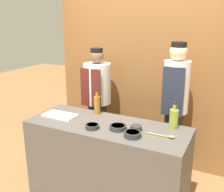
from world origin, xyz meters
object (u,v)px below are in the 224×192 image
(sauce_bowl_green, at_px, (132,134))
(sauce_bowl_yellow, at_px, (136,128))
(sauce_bowl_red, at_px, (118,127))
(wooden_spoon, at_px, (165,136))
(sauce_bowl_white, at_px, (92,126))
(chef_right, at_px, (174,108))
(bottle_amber, at_px, (97,104))
(chef_left, at_px, (97,103))
(bottle_oil, at_px, (174,118))
(cutting_board, at_px, (60,115))

(sauce_bowl_green, height_order, sauce_bowl_yellow, same)
(sauce_bowl_red, bearing_deg, wooden_spoon, 4.71)
(sauce_bowl_white, xyz_separation_m, chef_right, (0.62, 0.90, 0.01))
(bottle_amber, xyz_separation_m, chef_right, (0.79, 0.50, -0.07))
(chef_right, bearing_deg, bottle_amber, -147.74)
(wooden_spoon, relative_size, chef_left, 0.16)
(bottle_oil, bearing_deg, cutting_board, -168.93)
(sauce_bowl_red, bearing_deg, bottle_amber, 143.58)
(sauce_bowl_green, relative_size, chef_right, 0.09)
(sauce_bowl_red, height_order, sauce_bowl_white, same)
(bottle_amber, bearing_deg, wooden_spoon, -16.66)
(sauce_bowl_yellow, xyz_separation_m, sauce_bowl_white, (-0.42, -0.16, -0.00))
(bottle_oil, bearing_deg, chef_left, 156.38)
(bottle_amber, bearing_deg, cutting_board, -142.14)
(bottle_oil, height_order, wooden_spoon, bottle_oil)
(sauce_bowl_yellow, xyz_separation_m, chef_right, (0.20, 0.74, 0.01))
(sauce_bowl_red, xyz_separation_m, bottle_amber, (-0.41, 0.31, 0.09))
(sauce_bowl_yellow, distance_m, cutting_board, 0.93)
(sauce_bowl_yellow, xyz_separation_m, chef_left, (-0.87, 0.74, -0.08))
(cutting_board, distance_m, chef_left, 0.77)
(sauce_bowl_red, distance_m, bottle_oil, 0.57)
(chef_right, bearing_deg, sauce_bowl_white, -124.50)
(bottle_oil, bearing_deg, sauce_bowl_red, -149.89)
(sauce_bowl_red, height_order, bottle_amber, bottle_amber)
(sauce_bowl_red, distance_m, cutting_board, 0.76)
(sauce_bowl_green, xyz_separation_m, bottle_oil, (0.29, 0.38, 0.08))
(sauce_bowl_yellow, distance_m, bottle_oil, 0.40)
(sauce_bowl_red, xyz_separation_m, sauce_bowl_yellow, (0.17, 0.06, 0.00))
(bottle_amber, bearing_deg, bottle_oil, -1.35)
(bottle_amber, bearing_deg, chef_right, 32.26)
(cutting_board, bearing_deg, wooden_spoon, -0.08)
(bottle_oil, distance_m, chef_left, 1.31)
(bottle_amber, relative_size, chef_right, 0.17)
(sauce_bowl_red, relative_size, bottle_oil, 0.62)
(sauce_bowl_red, bearing_deg, chef_left, 130.94)
(sauce_bowl_white, distance_m, chef_right, 1.09)
(wooden_spoon, bearing_deg, cutting_board, 179.92)
(sauce_bowl_yellow, height_order, bottle_oil, bottle_oil)
(sauce_bowl_green, relative_size, wooden_spoon, 0.60)
(bottle_amber, height_order, chef_left, chef_left)
(sauce_bowl_green, distance_m, sauce_bowl_yellow, 0.16)
(sauce_bowl_green, height_order, bottle_amber, bottle_amber)
(chef_left, bearing_deg, bottle_oil, -23.62)
(sauce_bowl_green, xyz_separation_m, chef_left, (-0.89, 0.90, -0.08))
(chef_right, bearing_deg, sauce_bowl_green, -101.12)
(wooden_spoon, height_order, chef_right, chef_right)
(sauce_bowl_red, relative_size, sauce_bowl_white, 1.22)
(sauce_bowl_yellow, relative_size, wooden_spoon, 0.43)
(sauce_bowl_yellow, height_order, chef_right, chef_right)
(sauce_bowl_green, xyz_separation_m, sauce_bowl_red, (-0.20, 0.10, -0.00))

